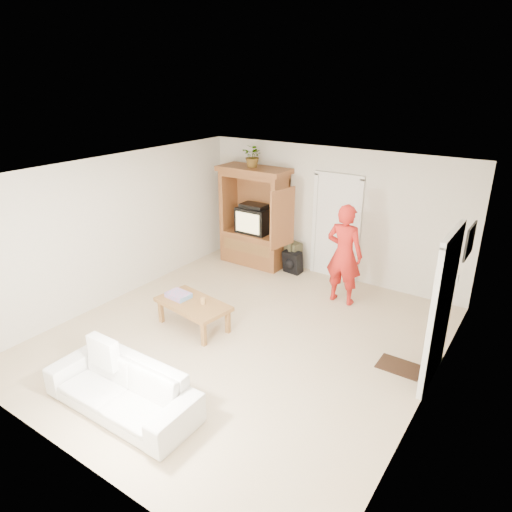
{
  "coord_description": "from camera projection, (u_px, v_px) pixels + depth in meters",
  "views": [
    {
      "loc": [
        3.65,
        -5.02,
        3.85
      ],
      "look_at": [
        -0.16,
        0.6,
        1.15
      ],
      "focal_mm": 32.0,
      "sensor_mm": 36.0,
      "label": 1
    }
  ],
  "objects": [
    {
      "name": "ceiling",
      "position": [
        241.0,
        173.0,
        6.23
      ],
      "size": [
        6.0,
        6.0,
        0.0
      ],
      "primitive_type": "plane",
      "rotation": [
        3.14,
        0.0,
        0.0
      ],
      "color": "white",
      "rests_on": "floor"
    },
    {
      "name": "armoire",
      "position": [
        255.0,
        223.0,
        9.72
      ],
      "size": [
        1.82,
        1.14,
        2.1
      ],
      "color": "brown",
      "rests_on": "floor"
    },
    {
      "name": "wall_right",
      "position": [
        435.0,
        312.0,
        5.27
      ],
      "size": [
        0.0,
        6.0,
        6.0
      ],
      "primitive_type": "plane",
      "rotation": [
        1.57,
        0.0,
        -1.57
      ],
      "color": "silver",
      "rests_on": "floor"
    },
    {
      "name": "doorway_right",
      "position": [
        442.0,
        312.0,
        5.85
      ],
      "size": [
        0.05,
        0.9,
        2.04
      ],
      "primitive_type": "cube",
      "color": "black",
      "rests_on": "floor"
    },
    {
      "name": "wall_left",
      "position": [
        117.0,
        228.0,
        8.14
      ],
      "size": [
        0.0,
        6.0,
        6.0
      ],
      "primitive_type": "plane",
      "rotation": [
        1.57,
        0.0,
        1.57
      ],
      "color": "silver",
      "rests_on": "floor"
    },
    {
      "name": "door_back",
      "position": [
        336.0,
        229.0,
        9.02
      ],
      "size": [
        0.85,
        0.05,
        2.04
      ],
      "primitive_type": "cube",
      "color": "white",
      "rests_on": "floor"
    },
    {
      "name": "backpack_olive",
      "position": [
        293.0,
        256.0,
        9.56
      ],
      "size": [
        0.38,
        0.32,
        0.61
      ],
      "primitive_type": null,
      "rotation": [
        0.0,
        0.0,
        -0.29
      ],
      "color": "#47442B",
      "rests_on": "floor"
    },
    {
      "name": "candle",
      "position": [
        203.0,
        301.0,
        7.26
      ],
      "size": [
        0.08,
        0.08,
        0.1
      ],
      "primitive_type": "cylinder",
      "color": "tan",
      "rests_on": "coffee_table"
    },
    {
      "name": "man",
      "position": [
        344.0,
        254.0,
        8.01
      ],
      "size": [
        0.67,
        0.44,
        1.83
      ],
      "primitive_type": "imported",
      "rotation": [
        0.0,
        0.0,
        3.14
      ],
      "color": "red",
      "rests_on": "floor"
    },
    {
      "name": "towel",
      "position": [
        178.0,
        295.0,
        7.46
      ],
      "size": [
        0.4,
        0.31,
        0.08
      ],
      "primitive_type": "cube",
      "rotation": [
        0.0,
        0.0,
        -0.09
      ],
      "color": "#F1508E",
      "rests_on": "coffee_table"
    },
    {
      "name": "doormat",
      "position": [
        400.0,
        367.0,
        6.45
      ],
      "size": [
        0.6,
        0.4,
        0.02
      ],
      "primitive_type": "cube",
      "color": "#382316",
      "rests_on": "floor"
    },
    {
      "name": "coffee_table",
      "position": [
        193.0,
        305.0,
        7.34
      ],
      "size": [
        1.3,
        0.84,
        0.46
      ],
      "rotation": [
        0.0,
        0.0,
        -0.15
      ],
      "color": "#9C6B35",
      "rests_on": "floor"
    },
    {
      "name": "backpack_black",
      "position": [
        293.0,
        262.0,
        9.46
      ],
      "size": [
        0.4,
        0.26,
        0.46
      ],
      "primitive_type": null,
      "rotation": [
        0.0,
        0.0,
        -0.12
      ],
      "color": "black",
      "rests_on": "floor"
    },
    {
      "name": "sofa",
      "position": [
        121.0,
        388.0,
        5.56
      ],
      "size": [
        2.03,
        0.8,
        0.59
      ],
      "primitive_type": "imported",
      "rotation": [
        0.0,
        0.0,
        0.01
      ],
      "color": "white",
      "rests_on": "floor"
    },
    {
      "name": "plant",
      "position": [
        253.0,
        156.0,
        9.18
      ],
      "size": [
        0.43,
        0.37,
        0.46
      ],
      "primitive_type": "imported",
      "rotation": [
        0.0,
        0.0,
        -0.03
      ],
      "color": "#4C7238",
      "rests_on": "armoire"
    },
    {
      "name": "wall_front",
      "position": [
        61.0,
        359.0,
        4.4
      ],
      "size": [
        5.5,
        0.0,
        5.5
      ],
      "primitive_type": "plane",
      "rotation": [
        -1.57,
        0.0,
        0.0
      ],
      "color": "silver",
      "rests_on": "floor"
    },
    {
      "name": "framed_picture",
      "position": [
        470.0,
        241.0,
        6.64
      ],
      "size": [
        0.03,
        0.6,
        0.48
      ],
      "primitive_type": "cube",
      "color": "black",
      "rests_on": "wall_right"
    },
    {
      "name": "wall_back",
      "position": [
        330.0,
        213.0,
        9.01
      ],
      "size": [
        5.5,
        0.0,
        5.5
      ],
      "primitive_type": "plane",
      "rotation": [
        1.57,
        0.0,
        0.0
      ],
      "color": "silver",
      "rests_on": "floor"
    },
    {
      "name": "floor",
      "position": [
        243.0,
        337.0,
        7.19
      ],
      "size": [
        6.0,
        6.0,
        0.0
      ],
      "primitive_type": "plane",
      "color": "tan",
      "rests_on": "ground"
    }
  ]
}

